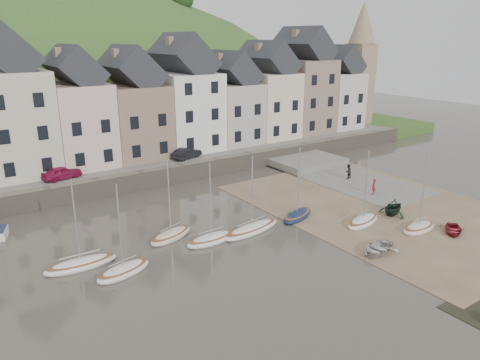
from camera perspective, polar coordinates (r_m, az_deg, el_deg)
ground at (r=34.74m, az=5.68°, el=-7.20°), size 160.00×160.00×0.00m
quay_land at (r=61.14m, az=-14.02°, el=4.07°), size 90.00×30.00×1.50m
quay_street at (r=50.63m, az=-9.37°, el=2.53°), size 70.00×7.00×0.10m
seawall at (r=47.77m, az=-7.52°, el=0.89°), size 70.00×1.20×1.80m
beach at (r=42.20m, az=17.20°, el=-3.31°), size 18.00×26.00×0.06m
slipway at (r=49.95m, az=12.97°, el=0.32°), size 8.00×18.00×0.12m
hillside at (r=91.31m, az=-22.48°, el=-4.65°), size 134.40×84.00×84.00m
townhouse_terrace at (r=53.34m, az=-9.61°, el=9.62°), size 61.05×8.00×13.93m
church_spire at (r=73.13m, az=14.89°, el=14.34°), size 4.00×4.00×18.00m
sailboat_0 at (r=32.03m, az=-19.40°, el=-9.93°), size 4.79×1.63×6.32m
sailboat_1 at (r=30.43m, az=-14.43°, el=-10.95°), size 4.11×2.44×6.32m
sailboat_2 at (r=34.71m, az=-8.68°, el=-6.86°), size 4.27×2.79×6.32m
sailboat_3 at (r=33.78m, az=-3.63°, el=-7.40°), size 4.17×1.70×6.32m
sailboat_4 at (r=35.39m, az=1.49°, el=-6.17°), size 5.75×2.36×6.32m
sailboat_5 at (r=38.27m, az=7.22°, el=-4.42°), size 4.22×2.79×6.32m
sailboat_6 at (r=38.16m, az=15.20°, el=-4.98°), size 4.26×2.34×6.32m
sailboat_7 at (r=38.27m, az=21.58°, el=-5.57°), size 3.52×1.65×6.32m
rowboat_white at (r=33.42m, az=16.88°, el=-8.24°), size 3.53×2.80×0.66m
rowboat_green at (r=40.49m, az=18.69°, el=-3.23°), size 2.99×2.69×1.40m
rowboat_red at (r=38.71m, az=25.19°, el=-5.68°), size 3.23×3.02×0.54m
person_red at (r=44.91m, az=16.47°, el=-0.78°), size 0.69×0.67×1.59m
person_dark at (r=49.18m, az=13.43°, el=1.05°), size 0.82×0.66×1.58m
car_left at (r=46.07m, az=-21.48°, el=0.87°), size 3.87×2.15×1.24m
car_right at (r=50.52m, az=-6.72°, el=3.38°), size 3.87×2.34×1.20m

